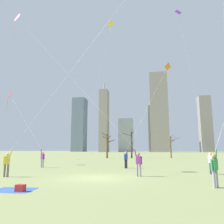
{
  "coord_description": "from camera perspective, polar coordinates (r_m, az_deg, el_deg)",
  "views": [
    {
      "loc": [
        3.47,
        -14.67,
        1.87
      ],
      "look_at": [
        0.0,
        6.0,
        5.39
      ],
      "focal_mm": 35.46,
      "sensor_mm": 36.0,
      "label": 1
    }
  ],
  "objects": [
    {
      "name": "kite_flyer_foreground_right_pink",
      "position": [
        16.53,
        -0.65,
        -4.16
      ],
      "size": [
        12.17,
        2.18,
        14.9
      ],
      "color": "gray",
      "rests_on": "ground"
    },
    {
      "name": "bare_tree_center",
      "position": [
        48.31,
        4.98,
        -8.1
      ],
      "size": [
        2.69,
        2.49,
        6.37
      ],
      "color": "#423326",
      "rests_on": "ground"
    },
    {
      "name": "kite_flyer_far_back_orange",
      "position": [
        24.08,
        6.32,
        -6.01
      ],
      "size": [
        5.84,
        8.85,
        14.0
      ],
      "color": "black",
      "rests_on": "ground"
    },
    {
      "name": "distant_kite_drifting_right_yellow",
      "position": [
        45.85,
        -0.83,
        19.76
      ],
      "size": [
        6.13,
        1.86,
        26.78
      ],
      "color": "yellow",
      "rests_on": "ground"
    },
    {
      "name": "skyline_mid_tower_left",
      "position": [
        164.85,
        10.67,
        -4.22
      ],
      "size": [
        7.59,
        10.42,
        42.3
      ],
      "color": "gray",
      "rests_on": "ground"
    },
    {
      "name": "kite_flyer_foreground_left_green",
      "position": [
        16.23,
        -20.86,
        -5.36
      ],
      "size": [
        12.4,
        1.46,
        16.31
      ],
      "color": "#726656",
      "rests_on": "ground"
    },
    {
      "name": "skyline_short_annex",
      "position": [
        150.74,
        3.62,
        -5.97
      ],
      "size": [
        9.86,
        5.06,
        22.47
      ],
      "color": "#9EA3AD",
      "rests_on": "ground"
    },
    {
      "name": "bare_tree_right_of_center",
      "position": [
        47.49,
        -1.23,
        -8.42
      ],
      "size": [
        2.74,
        2.7,
        5.36
      ],
      "color": "brown",
      "rests_on": "ground"
    },
    {
      "name": "skyline_mid_tower_right",
      "position": [
        149.45,
        12.04,
        0.12
      ],
      "size": [
        11.78,
        6.59,
        52.85
      ],
      "color": "gray",
      "rests_on": "ground"
    },
    {
      "name": "skyline_slender_spire",
      "position": [
        169.58,
        22.92,
        -2.79
      ],
      "size": [
        8.06,
        8.43,
        39.23
      ],
      "color": "gray",
      "rests_on": "ground"
    },
    {
      "name": "bare_tree_left_of_center",
      "position": [
        49.11,
        15.0,
        -8.41
      ],
      "size": [
        2.44,
        2.23,
        4.81
      ],
      "color": "brown",
      "rests_on": "ground"
    },
    {
      "name": "distant_kite_high_overhead_purple",
      "position": [
        36.02,
        17.3,
        20.68
      ],
      "size": [
        3.96,
        3.07,
        22.16
      ],
      "color": "purple",
      "rests_on": "ground"
    },
    {
      "name": "kite_flyer_midfield_left_red",
      "position": [
        25.34,
        -19.06,
        -8.13
      ],
      "size": [
        7.13,
        3.66,
        9.27
      ],
      "color": "gray",
      "rests_on": "ground"
    },
    {
      "name": "picnic_spot",
      "position": [
        11.43,
        -23.17,
        -17.75
      ],
      "size": [
        1.9,
        1.53,
        0.31
      ],
      "color": "#3359B2",
      "rests_on": "ground"
    },
    {
      "name": "skyline_wide_slab",
      "position": [
        173.69,
        -8.39,
        -3.26
      ],
      "size": [
        9.5,
        10.85,
        41.18
      ],
      "color": "slate",
      "rests_on": "ground"
    },
    {
      "name": "ground_plane",
      "position": [
        15.19,
        -3.92,
        -16.6
      ],
      "size": [
        400.0,
        400.0,
        0.0
      ],
      "primitive_type": "plane",
      "color": "#848E56"
    },
    {
      "name": "skyline_tall_tower",
      "position": [
        149.94,
        -2.06,
        -2.19
      ],
      "size": [
        5.67,
        8.08,
        47.22
      ],
      "color": "gray",
      "rests_on": "ground"
    },
    {
      "name": "bystander_strolling_midfield",
      "position": [
        18.73,
        24.08,
        -11.69
      ],
      "size": [
        0.26,
        0.5,
        1.62
      ],
      "color": "#33384C",
      "rests_on": "ground"
    }
  ]
}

